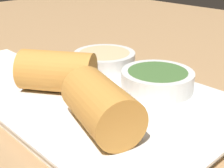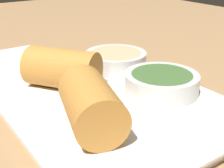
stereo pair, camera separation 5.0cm
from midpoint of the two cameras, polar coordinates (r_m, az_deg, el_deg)
name	(u,v)px [view 2 (the right image)]	position (r cm, az deg, el deg)	size (l,w,h in cm)	color
table_surface	(128,111)	(39.23, 6.61, -5.06)	(180.00, 140.00, 2.00)	#A87F54
serving_plate	(112,105)	(36.57, 3.92, -4.06)	(29.01, 23.21, 1.50)	white
roll_front_left	(59,68)	(38.95, -6.13, 2.82)	(10.20, 9.21, 4.99)	#C68438
roll_front_right	(90,102)	(30.03, 0.66, -3.49)	(10.20, 7.45, 4.99)	#C68438
dipping_bowl_near	(161,82)	(38.45, 12.74, 0.18)	(8.97, 8.97, 2.41)	silver
dipping_bowl_far	(116,60)	(45.62, 3.82, 4.41)	(8.97, 8.97, 2.41)	silver
napkin	(12,62)	(54.04, -15.35, 3.84)	(14.15, 12.05, 0.60)	silver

